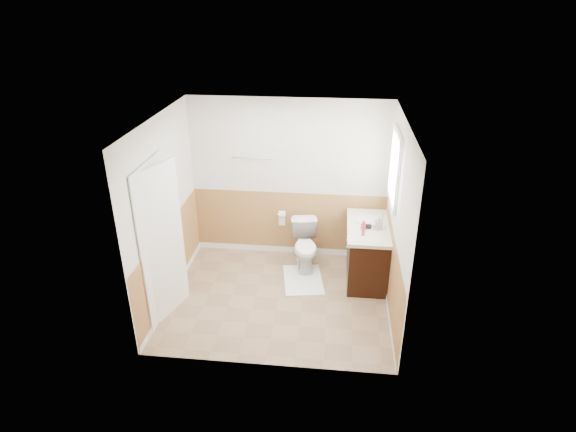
# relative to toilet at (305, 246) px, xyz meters

# --- Properties ---
(floor) EXTENTS (3.00, 3.00, 0.00)m
(floor) POSITION_rel_toilet_xyz_m (-0.30, -0.86, -0.36)
(floor) COLOR #8C7051
(floor) RESTS_ON ground
(ceiling) EXTENTS (3.00, 3.00, 0.00)m
(ceiling) POSITION_rel_toilet_xyz_m (-0.30, -0.86, 2.14)
(ceiling) COLOR white
(ceiling) RESTS_ON floor
(wall_back) EXTENTS (3.00, 0.00, 3.00)m
(wall_back) POSITION_rel_toilet_xyz_m (-0.30, 0.44, 0.89)
(wall_back) COLOR silver
(wall_back) RESTS_ON floor
(wall_front) EXTENTS (3.00, 0.00, 3.00)m
(wall_front) POSITION_rel_toilet_xyz_m (-0.30, -2.16, 0.89)
(wall_front) COLOR silver
(wall_front) RESTS_ON floor
(wall_left) EXTENTS (0.00, 3.00, 3.00)m
(wall_left) POSITION_rel_toilet_xyz_m (-1.80, -0.86, 0.89)
(wall_left) COLOR silver
(wall_left) RESTS_ON floor
(wall_right) EXTENTS (0.00, 3.00, 3.00)m
(wall_right) POSITION_rel_toilet_xyz_m (1.20, -0.86, 0.89)
(wall_right) COLOR silver
(wall_right) RESTS_ON floor
(wainscot_back) EXTENTS (3.00, 0.00, 3.00)m
(wainscot_back) POSITION_rel_toilet_xyz_m (-0.30, 0.43, 0.14)
(wainscot_back) COLOR #AE8245
(wainscot_back) RESTS_ON floor
(wainscot_front) EXTENTS (3.00, 0.00, 3.00)m
(wainscot_front) POSITION_rel_toilet_xyz_m (-0.30, -2.15, 0.14)
(wainscot_front) COLOR #AE8245
(wainscot_front) RESTS_ON floor
(wainscot_left) EXTENTS (0.00, 2.60, 2.60)m
(wainscot_left) POSITION_rel_toilet_xyz_m (-1.79, -0.86, 0.14)
(wainscot_left) COLOR #AE8245
(wainscot_left) RESTS_ON floor
(wainscot_right) EXTENTS (0.00, 2.60, 2.60)m
(wainscot_right) POSITION_rel_toilet_xyz_m (1.19, -0.86, 0.14)
(wainscot_right) COLOR #AE8245
(wainscot_right) RESTS_ON floor
(toilet) EXTENTS (0.51, 0.76, 0.72)m
(toilet) POSITION_rel_toilet_xyz_m (0.00, 0.00, 0.00)
(toilet) COLOR white
(toilet) RESTS_ON floor
(bath_mat) EXTENTS (0.67, 0.88, 0.02)m
(bath_mat) POSITION_rel_toilet_xyz_m (0.00, -0.39, -0.35)
(bath_mat) COLOR white
(bath_mat) RESTS_ON floor
(vanity_cabinet) EXTENTS (0.55, 1.10, 0.80)m
(vanity_cabinet) POSITION_rel_toilet_xyz_m (0.91, -0.19, 0.04)
(vanity_cabinet) COLOR black
(vanity_cabinet) RESTS_ON floor
(vanity_knob_left) EXTENTS (0.03, 0.03, 0.03)m
(vanity_knob_left) POSITION_rel_toilet_xyz_m (0.61, -0.29, 0.19)
(vanity_knob_left) COLOR silver
(vanity_knob_left) RESTS_ON vanity_cabinet
(vanity_knob_right) EXTENTS (0.03, 0.03, 0.03)m
(vanity_knob_right) POSITION_rel_toilet_xyz_m (0.61, -0.09, 0.19)
(vanity_knob_right) COLOR #B8B7BE
(vanity_knob_right) RESTS_ON vanity_cabinet
(countertop) EXTENTS (0.60, 1.15, 0.05)m
(countertop) POSITION_rel_toilet_xyz_m (0.90, -0.19, 0.47)
(countertop) COLOR silver
(countertop) RESTS_ON vanity_cabinet
(sink_basin) EXTENTS (0.36, 0.36, 0.02)m
(sink_basin) POSITION_rel_toilet_xyz_m (0.91, -0.04, 0.50)
(sink_basin) COLOR white
(sink_basin) RESTS_ON countertop
(faucet) EXTENTS (0.02, 0.02, 0.14)m
(faucet) POSITION_rel_toilet_xyz_m (1.09, -0.04, 0.56)
(faucet) COLOR white
(faucet) RESTS_ON countertop
(lotion_bottle) EXTENTS (0.05, 0.05, 0.22)m
(lotion_bottle) POSITION_rel_toilet_xyz_m (0.81, -0.48, 0.60)
(lotion_bottle) COLOR #DC3851
(lotion_bottle) RESTS_ON countertop
(soap_dispenser) EXTENTS (0.10, 0.10, 0.20)m
(soap_dispenser) POSITION_rel_toilet_xyz_m (1.03, -0.26, 0.59)
(soap_dispenser) COLOR #959CA8
(soap_dispenser) RESTS_ON countertop
(hair_dryer_body) EXTENTS (0.14, 0.07, 0.07)m
(hair_dryer_body) POSITION_rel_toilet_xyz_m (0.86, -0.27, 0.53)
(hair_dryer_body) COLOR black
(hair_dryer_body) RESTS_ON countertop
(hair_dryer_handle) EXTENTS (0.03, 0.03, 0.07)m
(hair_dryer_handle) POSITION_rel_toilet_xyz_m (0.83, -0.25, 0.50)
(hair_dryer_handle) COLOR black
(hair_dryer_handle) RESTS_ON countertop
(mirror_panel) EXTENTS (0.02, 0.35, 0.90)m
(mirror_panel) POSITION_rel_toilet_xyz_m (1.18, 0.24, 1.19)
(mirror_panel) COLOR silver
(mirror_panel) RESTS_ON wall_right
(window_frame) EXTENTS (0.04, 0.80, 1.00)m
(window_frame) POSITION_rel_toilet_xyz_m (1.17, -0.27, 1.39)
(window_frame) COLOR white
(window_frame) RESTS_ON wall_right
(window_glass) EXTENTS (0.01, 0.70, 0.90)m
(window_glass) POSITION_rel_toilet_xyz_m (1.19, -0.27, 1.39)
(window_glass) COLOR white
(window_glass) RESTS_ON wall_right
(door) EXTENTS (0.29, 0.78, 2.04)m
(door) POSITION_rel_toilet_xyz_m (-1.70, -1.31, 0.66)
(door) COLOR white
(door) RESTS_ON wall_left
(door_frame) EXTENTS (0.02, 0.92, 2.10)m
(door_frame) POSITION_rel_toilet_xyz_m (-1.77, -1.31, 0.67)
(door_frame) COLOR white
(door_frame) RESTS_ON wall_left
(door_knob) EXTENTS (0.06, 0.06, 0.06)m
(door_knob) POSITION_rel_toilet_xyz_m (-1.64, -0.98, 0.59)
(door_knob) COLOR silver
(door_knob) RESTS_ON door
(towel_bar) EXTENTS (0.62, 0.02, 0.02)m
(towel_bar) POSITION_rel_toilet_xyz_m (-0.85, 0.39, 1.24)
(towel_bar) COLOR silver
(towel_bar) RESTS_ON wall_back
(tp_holder_bar) EXTENTS (0.14, 0.02, 0.02)m
(tp_holder_bar) POSITION_rel_toilet_xyz_m (-0.40, 0.37, 0.34)
(tp_holder_bar) COLOR silver
(tp_holder_bar) RESTS_ON wall_back
(tp_roll) EXTENTS (0.10, 0.11, 0.11)m
(tp_roll) POSITION_rel_toilet_xyz_m (-0.40, 0.37, 0.34)
(tp_roll) COLOR white
(tp_roll) RESTS_ON tp_holder_bar
(tp_sheet) EXTENTS (0.10, 0.01, 0.16)m
(tp_sheet) POSITION_rel_toilet_xyz_m (-0.40, 0.37, 0.23)
(tp_sheet) COLOR white
(tp_sheet) RESTS_ON tp_roll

